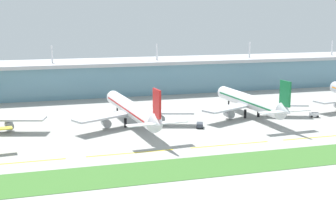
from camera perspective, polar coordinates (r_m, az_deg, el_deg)
The scene contains 11 objects.
ground_plane at distance 155.89m, azimuth 8.73°, elevation -4.80°, with size 600.00×600.00×0.00m, color #9E9E99.
terminal_building at distance 257.90m, azimuth -1.71°, elevation 3.79°, with size 288.00×34.00×27.18m.
airliner_near_middle at distance 177.54m, azimuth -4.53°, elevation -0.58°, with size 48.61×66.80×18.90m.
airliner_far_middle at distance 195.84m, azimuth 10.32°, elevation 0.38°, with size 48.71×59.50×18.90m.
taxiway_stripe_west at distance 141.79m, azimuth -18.40°, elevation -6.89°, with size 28.00×0.70×0.04m, color yellow.
taxiway_stripe_mid_west at distance 144.15m, azimuth -4.72°, elevation -6.04°, with size 28.00×0.70×0.04m, color yellow.
taxiway_stripe_centre at distance 154.17m, azimuth 7.81°, elevation -4.95°, with size 28.00×0.70×0.04m, color yellow.
taxiway_stripe_mid_east at distance 170.50m, azimuth 18.33°, elevation -3.85°, with size 28.00×0.70×0.04m, color yellow.
grass_verge at distance 139.50m, azimuth 12.06°, elevation -6.84°, with size 300.00×18.00×0.10m, color #3D702D.
pushback_tug at distance 175.43m, azimuth 4.02°, elevation -2.51°, with size 3.81×4.97×1.85m.
baggage_cart at distance 202.60m, azimuth 17.89°, elevation -1.12°, with size 3.97×2.90×2.48m.
Camera 1 is at (-63.96, -135.58, 42.80)m, focal length 48.54 mm.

